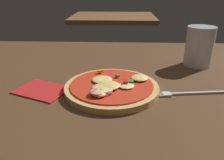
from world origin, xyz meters
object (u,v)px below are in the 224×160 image
at_px(pizza, 112,87).
at_px(beer_glass, 199,48).
at_px(fork, 184,94).
at_px(napkin, 42,90).

bearing_deg(pizza, beer_glass, 37.57).
height_order(fork, beer_glass, beer_glass).
height_order(fork, napkin, fork).
relative_size(fork, napkin, 1.35).
xyz_separation_m(fork, beer_glass, (0.09, 0.21, 0.05)).
relative_size(pizza, fork, 1.14).
bearing_deg(napkin, pizza, 1.28).
relative_size(fork, beer_glass, 1.62).
relative_size(pizza, napkin, 1.55).
bearing_deg(pizza, napkin, -178.72).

